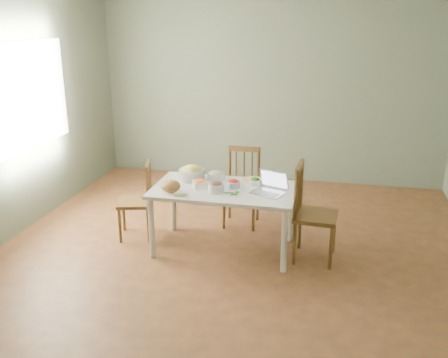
% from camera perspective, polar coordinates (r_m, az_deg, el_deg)
% --- Properties ---
extents(floor, '(5.00, 5.00, 0.00)m').
position_cam_1_polar(floor, '(5.39, 1.32, -8.06)').
color(floor, '#523122').
rests_on(floor, ground).
extents(wall_back, '(5.00, 0.00, 2.70)m').
position_cam_1_polar(wall_back, '(7.36, 5.36, 10.18)').
color(wall_back, '#64745B').
rests_on(wall_back, ground).
extents(wall_front, '(5.00, 0.00, 2.70)m').
position_cam_1_polar(wall_front, '(2.64, -9.46, -5.50)').
color(wall_front, '#64745B').
rests_on(wall_front, ground).
extents(wall_left, '(0.00, 5.00, 2.70)m').
position_cam_1_polar(wall_left, '(5.94, -23.11, 6.77)').
color(wall_left, '#64745B').
rests_on(wall_left, ground).
extents(window_left, '(0.04, 1.60, 1.20)m').
position_cam_1_polar(window_left, '(6.15, -21.53, 8.75)').
color(window_left, white).
rests_on(window_left, ground).
extents(dining_table, '(1.47, 0.83, 0.69)m').
position_cam_1_polar(dining_table, '(5.27, 0.00, -4.58)').
color(dining_table, white).
rests_on(dining_table, floor).
extents(chair_far, '(0.41, 0.39, 0.91)m').
position_cam_1_polar(chair_far, '(5.84, 1.98, -1.05)').
color(chair_far, '#352312').
rests_on(chair_far, floor).
extents(chair_left, '(0.45, 0.47, 0.86)m').
position_cam_1_polar(chair_left, '(5.62, -10.16, -2.40)').
color(chair_left, '#352312').
rests_on(chair_left, floor).
extents(chair_right, '(0.45, 0.46, 0.99)m').
position_cam_1_polar(chair_right, '(5.09, 10.47, -3.88)').
color(chair_right, '#352312').
rests_on(chair_right, floor).
extents(bread_boule, '(0.20, 0.20, 0.12)m').
position_cam_1_polar(bread_boule, '(5.04, -6.08, -0.80)').
color(bread_boule, '#A1743C').
rests_on(bread_boule, dining_table).
extents(butter_stick, '(0.12, 0.05, 0.03)m').
position_cam_1_polar(butter_stick, '(4.93, -4.97, -1.81)').
color(butter_stick, beige).
rests_on(butter_stick, dining_table).
extents(bowl_squash, '(0.37, 0.37, 0.16)m').
position_cam_1_polar(bowl_squash, '(5.37, -3.69, 0.69)').
color(bowl_squash, '#E5D561').
rests_on(bowl_squash, dining_table).
extents(bowl_carrot, '(0.20, 0.20, 0.09)m').
position_cam_1_polar(bowl_carrot, '(5.15, -2.77, -0.50)').
color(bowl_carrot, orange).
rests_on(bowl_carrot, dining_table).
extents(bowl_onion, '(0.22, 0.22, 0.10)m').
position_cam_1_polar(bowl_onion, '(5.38, -0.89, 0.42)').
color(bowl_onion, beige).
rests_on(bowl_onion, dining_table).
extents(bowl_mushroom, '(0.21, 0.21, 0.11)m').
position_cam_1_polar(bowl_mushroom, '(5.01, -0.90, -0.92)').
color(bowl_mushroom, '#392219').
rests_on(bowl_mushroom, dining_table).
extents(bowl_redpep, '(0.18, 0.18, 0.08)m').
position_cam_1_polar(bowl_redpep, '(5.15, 1.08, -0.54)').
color(bowl_redpep, '#DA0000').
rests_on(bowl_redpep, dining_table).
extents(bowl_broccoli, '(0.15, 0.15, 0.08)m').
position_cam_1_polar(bowl_broccoli, '(5.24, 3.56, -0.25)').
color(bowl_broccoli, black).
rests_on(bowl_broccoli, dining_table).
extents(flatbread, '(0.29, 0.29, 0.02)m').
position_cam_1_polar(flatbread, '(5.36, 3.32, -0.13)').
color(flatbread, '#DEB988').
rests_on(flatbread, dining_table).
extents(basil_bunch, '(0.18, 0.18, 0.02)m').
position_cam_1_polar(basil_bunch, '(4.99, 0.83, -1.54)').
color(basil_bunch, '#145809').
rests_on(basil_bunch, dining_table).
extents(laptop, '(0.38, 0.37, 0.21)m').
position_cam_1_polar(laptop, '(4.97, 5.00, -0.54)').
color(laptop, silver).
rests_on(laptop, dining_table).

